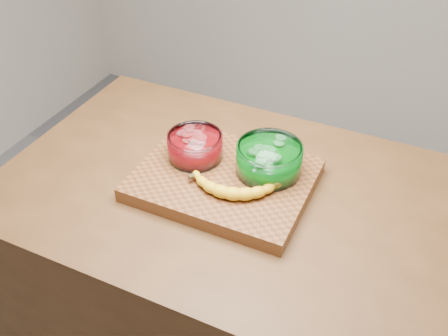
% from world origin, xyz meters
% --- Properties ---
extents(counter, '(1.20, 0.80, 0.90)m').
position_xyz_m(counter, '(0.00, 0.00, 0.45)').
color(counter, '#4F3017').
rests_on(counter, ground).
extents(cutting_board, '(0.45, 0.35, 0.04)m').
position_xyz_m(cutting_board, '(0.00, 0.00, 0.92)').
color(cutting_board, brown).
rests_on(cutting_board, counter).
extents(bowl_red, '(0.15, 0.15, 0.07)m').
position_xyz_m(bowl_red, '(-0.10, 0.04, 0.97)').
color(bowl_red, white).
rests_on(bowl_red, cutting_board).
extents(bowl_green, '(0.17, 0.17, 0.08)m').
position_xyz_m(bowl_green, '(0.10, 0.06, 0.98)').
color(bowl_green, white).
rests_on(bowl_green, cutting_board).
extents(banana, '(0.26, 0.15, 0.04)m').
position_xyz_m(banana, '(0.05, -0.04, 0.96)').
color(banana, gold).
rests_on(banana, cutting_board).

